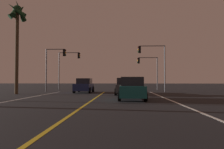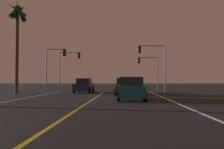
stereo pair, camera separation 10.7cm
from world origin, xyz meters
name	(u,v)px [view 2 (the right image)]	position (x,y,z in m)	size (l,w,h in m)	color
lane_edge_right	(199,112)	(5.70, 10.37, 0.00)	(0.16, 32.73, 0.01)	silver
lane_center_divider	(74,111)	(0.00, 10.37, 0.00)	(0.16, 32.73, 0.01)	gold
car_ahead_far	(125,87)	(2.49, 21.94, 0.82)	(2.02, 4.30, 1.70)	black
car_lead_same_lane	(131,89)	(2.90, 16.41, 0.82)	(2.02, 4.30, 1.70)	black
car_oncoming	(84,86)	(-2.33, 25.40, 0.82)	(2.02, 4.30, 1.70)	black
traffic_light_near_right	(152,57)	(6.06, 27.23, 4.38)	(3.50, 0.36, 5.91)	#4C4C51
traffic_light_near_left	(56,60)	(-6.43, 27.23, 4.10)	(2.70, 0.36, 5.57)	#4C4C51
traffic_light_far_right	(147,65)	(6.13, 32.73, 3.75)	(3.15, 0.36, 5.02)	#4C4C51
traffic_light_far_left	(69,62)	(-6.08, 32.73, 4.34)	(3.45, 0.36, 5.86)	#4C4C51
palm_tree_left_mid	(17,20)	(-9.00, 22.21, 7.92)	(2.15, 2.17, 9.94)	#473826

